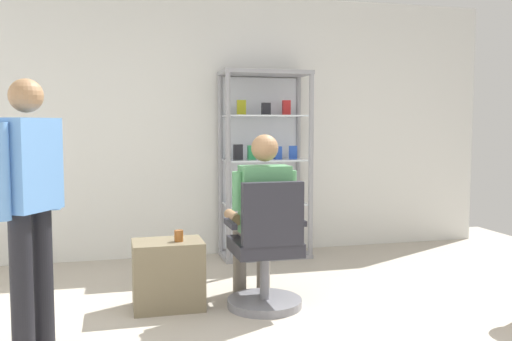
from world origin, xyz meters
name	(u,v)px	position (x,y,z in m)	size (l,w,h in m)	color
back_wall	(221,126)	(0.00, 3.00, 1.35)	(6.00, 0.10, 2.70)	silver
display_cabinet_main	(263,163)	(0.40, 2.76, 0.97)	(0.90, 0.45, 1.90)	gray
office_chair	(267,257)	(-0.02, 1.12, 0.39)	(0.56, 0.56, 0.96)	slate
seated_shopkeeper	(261,210)	(-0.02, 1.28, 0.71)	(0.49, 0.57, 1.29)	slate
storage_crate	(168,274)	(-0.72, 1.33, 0.25)	(0.51, 0.37, 0.50)	#72664C
tea_glass	(179,236)	(-0.64, 1.29, 0.55)	(0.07, 0.07, 0.08)	brown
standing_customer	(29,197)	(-1.58, 0.76, 0.93)	(0.38, 0.46, 1.63)	black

